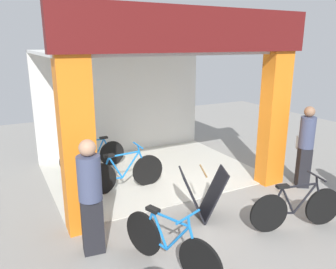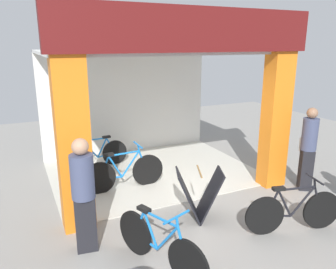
% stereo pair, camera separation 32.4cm
% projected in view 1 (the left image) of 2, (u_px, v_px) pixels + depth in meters
% --- Properties ---
extents(ground_plane, '(17.30, 17.30, 0.00)m').
position_uv_depth(ground_plane, '(189.00, 202.00, 6.48)').
color(ground_plane, gray).
rests_on(ground_plane, ground).
extents(shop_facade, '(4.85, 3.85, 3.58)m').
position_uv_depth(shop_facade, '(151.00, 94.00, 7.41)').
color(shop_facade, beige).
rests_on(shop_facade, ground).
extents(bicycle_inside_0, '(1.62, 0.44, 0.89)m').
position_uv_depth(bicycle_inside_0, '(93.00, 155.00, 8.06)').
color(bicycle_inside_0, black).
rests_on(bicycle_inside_0, ground).
extents(bicycle_inside_1, '(1.75, 0.48, 0.96)m').
position_uv_depth(bicycle_inside_1, '(124.00, 173.00, 6.89)').
color(bicycle_inside_1, black).
rests_on(bicycle_inside_1, ground).
extents(bicycle_parked_0, '(1.63, 0.53, 0.92)m').
position_uv_depth(bicycle_parked_0, '(296.00, 208.00, 5.48)').
color(bicycle_parked_0, black).
rests_on(bicycle_parked_0, ground).
extents(bicycle_parked_1, '(0.65, 1.59, 0.93)m').
position_uv_depth(bicycle_parked_1, '(169.00, 245.00, 4.47)').
color(bicycle_parked_1, black).
rests_on(bicycle_parked_1, ground).
extents(sandwich_board_sign, '(0.94, 0.81, 0.91)m').
position_uv_depth(sandwich_board_sign, '(203.00, 194.00, 5.79)').
color(sandwich_board_sign, black).
rests_on(sandwich_board_sign, ground).
extents(pedestrian_2, '(0.38, 0.38, 1.74)m').
position_uv_depth(pedestrian_2, '(91.00, 196.00, 4.71)').
color(pedestrian_2, black).
rests_on(pedestrian_2, ground).
extents(pedestrian_3, '(0.52, 0.62, 1.75)m').
position_uv_depth(pedestrian_3, '(305.00, 146.00, 7.00)').
color(pedestrian_3, black).
rests_on(pedestrian_3, ground).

